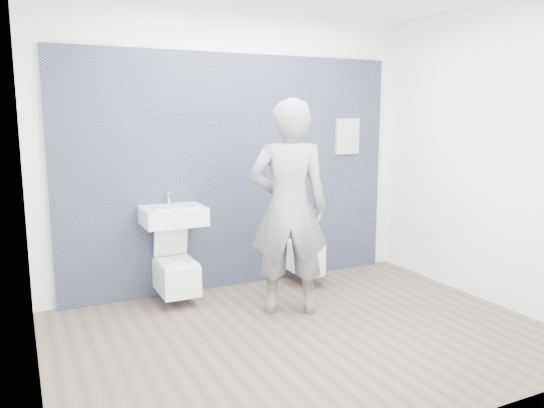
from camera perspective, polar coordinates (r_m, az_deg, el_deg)
name	(u,v)px	position (r m, az deg, el deg)	size (l,w,h in m)	color
ground	(304,334)	(4.52, 3.42, -13.77)	(4.00, 4.00, 0.00)	brown
room_shell	(306,121)	(4.15, 3.66, 8.86)	(4.00, 4.00, 4.00)	white
tile_wall	(237,284)	(5.76, -3.82, -8.54)	(3.60, 0.06, 2.40)	black
washbasin	(173,215)	(5.10, -10.55, -1.19)	(0.58, 0.43, 0.43)	white
toilet_square	(176,274)	(5.21, -10.27, -7.46)	(0.35, 0.50, 0.67)	white
toilet_rounded	(306,257)	(5.69, 3.65, -5.72)	(0.33, 0.56, 0.30)	white
info_placard	(344,269)	(6.33, 7.79, -6.94)	(0.30, 0.03, 0.40)	white
visitor	(289,208)	(4.73, 1.82, -0.45)	(0.71, 0.46, 1.93)	slate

